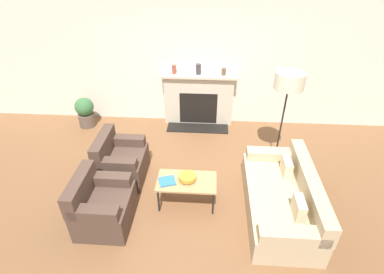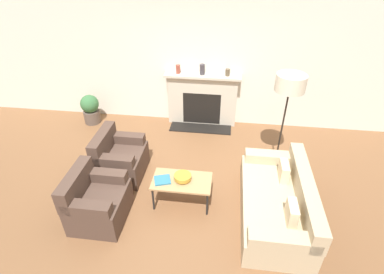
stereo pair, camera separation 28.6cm
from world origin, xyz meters
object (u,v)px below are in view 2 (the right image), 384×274
object	(u,v)px
armchair_near	(96,202)
floor_lamp	(290,88)
couch	(278,203)
potted_plant	(91,109)
bowl	(183,177)
mantel_vase_center_left	(202,69)
fireplace	(202,100)
mantel_vase_center_right	(228,72)
coffee_table	(182,182)
mantel_vase_left	(178,69)
book	(162,180)
armchair_far	(120,159)

from	to	relation	value
armchair_near	floor_lamp	bearing A→B (deg)	-59.06
couch	potted_plant	bearing A→B (deg)	-120.88
bowl	mantel_vase_center_left	world-z (taller)	mantel_vase_center_left
fireplace	potted_plant	size ratio (longest dim) A/B	2.41
fireplace	couch	size ratio (longest dim) A/B	0.86
floor_lamp	mantel_vase_center_right	xyz separation A→B (m)	(-1.01, 1.34, -0.31)
coffee_table	potted_plant	xyz separation A→B (m)	(-2.44, 2.22, -0.06)
coffee_table	mantel_vase_center_left	xyz separation A→B (m)	(0.04, 2.54, 0.86)
coffee_table	mantel_vase_left	xyz separation A→B (m)	(-0.47, 2.54, 0.84)
mantel_vase_center_right	mantel_vase_left	bearing A→B (deg)	180.00
armchair_near	mantel_vase_left	world-z (taller)	mantel_vase_left
book	mantel_vase_center_left	xyz separation A→B (m)	(0.34, 2.58, 0.81)
fireplace	mantel_vase_left	bearing A→B (deg)	178.45
armchair_near	bowl	world-z (taller)	armchair_near
fireplace	book	distance (m)	2.60
couch	armchair_far	world-z (taller)	armchair_far
bowl	book	size ratio (longest dim) A/B	0.89
mantel_vase_left	mantel_vase_center_left	world-z (taller)	mantel_vase_center_left
floor_lamp	potted_plant	xyz separation A→B (m)	(-4.03, 1.02, -1.19)
armchair_near	mantel_vase_center_right	world-z (taller)	mantel_vase_center_right
armchair_far	floor_lamp	size ratio (longest dim) A/B	0.48
fireplace	mantel_vase_center_right	bearing A→B (deg)	1.58
bowl	mantel_vase_center_right	world-z (taller)	mantel_vase_center_right
mantel_vase_center_right	potted_plant	world-z (taller)	mantel_vase_center_right
book	coffee_table	bearing A→B (deg)	-9.63
mantel_vase_center_right	potted_plant	bearing A→B (deg)	-173.93
couch	bowl	world-z (taller)	couch
book	mantel_vase_center_right	bearing A→B (deg)	53.34
couch	armchair_far	size ratio (longest dim) A/B	2.23
book	armchair_near	bearing A→B (deg)	-172.75
couch	mantel_vase_center_left	world-z (taller)	mantel_vase_center_left
armchair_near	potted_plant	xyz separation A→B (m)	(-1.24, 2.69, 0.03)
mantel_vase_center_right	armchair_near	bearing A→B (deg)	-120.50
book	potted_plant	xyz separation A→B (m)	(-2.14, 2.26, -0.11)
coffee_table	book	world-z (taller)	book
fireplace	mantel_vase_center_right	world-z (taller)	mantel_vase_center_right
armchair_near	bowl	bearing A→B (deg)	-67.75
book	mantel_vase_left	bearing A→B (deg)	75.73
coffee_table	mantel_vase_center_right	bearing A→B (deg)	77.27
potted_plant	coffee_table	bearing A→B (deg)	-42.32
floor_lamp	coffee_table	bearing A→B (deg)	-142.96
floor_lamp	mantel_vase_center_left	xyz separation A→B (m)	(-1.54, 1.34, -0.27)
book	mantel_vase_center_right	size ratio (longest dim) A/B	2.07
coffee_table	mantel_vase_center_right	size ratio (longest dim) A/B	6.32
armchair_far	mantel_vase_center_right	world-z (taller)	mantel_vase_center_right
floor_lamp	mantel_vase_center_left	distance (m)	2.06
armchair_far	mantel_vase_left	xyz separation A→B (m)	(0.73, 1.98, 0.93)
coffee_table	book	size ratio (longest dim) A/B	3.05
armchair_near	fireplace	bearing A→B (deg)	-22.76
armchair_near	armchair_far	bearing A→B (deg)	0.00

